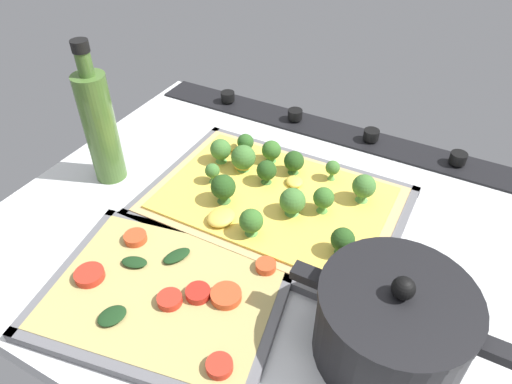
{
  "coord_description": "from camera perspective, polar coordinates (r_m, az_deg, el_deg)",
  "views": [
    {
      "loc": [
        -23.08,
        43.97,
        47.38
      ],
      "look_at": [
        0.82,
        -0.22,
        5.58
      ],
      "focal_mm": 32.68,
      "sensor_mm": 36.0,
      "label": 1
    }
  ],
  "objects": [
    {
      "name": "veggie_pizza_back",
      "position": [
        0.6,
        -11.03,
        -11.9
      ],
      "size": [
        30.06,
        24.52,
        1.9
      ],
      "color": "tan",
      "rests_on": "baking_tray_back"
    },
    {
      "name": "cooking_pot",
      "position": [
        0.53,
        16.31,
        -15.24
      ],
      "size": [
        23.45,
        16.57,
        12.09
      ],
      "color": "black",
      "rests_on": "ground_plane"
    },
    {
      "name": "ground_plane",
      "position": [
        0.7,
        0.51,
        -4.79
      ],
      "size": [
        75.51,
        63.91,
        3.0
      ],
      "primitive_type": "cube",
      "color": "silver"
    },
    {
      "name": "oil_bottle",
      "position": [
        0.76,
        -18.58,
        7.72
      ],
      "size": [
        4.98,
        4.98,
        23.04
      ],
      "color": "#476B2D",
      "rests_on": "ground_plane"
    },
    {
      "name": "stove_control_panel",
      "position": [
        0.89,
        9.2,
        7.58
      ],
      "size": [
        72.49,
        7.0,
        2.6
      ],
      "color": "black",
      "rests_on": "ground_plane"
    },
    {
      "name": "broccoli_pizza",
      "position": [
        0.71,
        2.12,
        -0.19
      ],
      "size": [
        35.84,
        24.82,
        5.96
      ],
      "color": "tan",
      "rests_on": "baking_tray_front"
    },
    {
      "name": "baking_tray_back",
      "position": [
        0.6,
        -11.1,
        -12.35
      ],
      "size": [
        32.86,
        27.32,
        1.3
      ],
      "color": "slate",
      "rests_on": "ground_plane"
    },
    {
      "name": "baking_tray_front",
      "position": [
        0.71,
        2.21,
        -1.52
      ],
      "size": [
        38.26,
        27.24,
        1.3
      ],
      "color": "slate",
      "rests_on": "ground_plane"
    }
  ]
}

